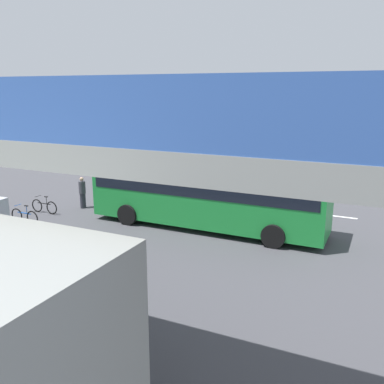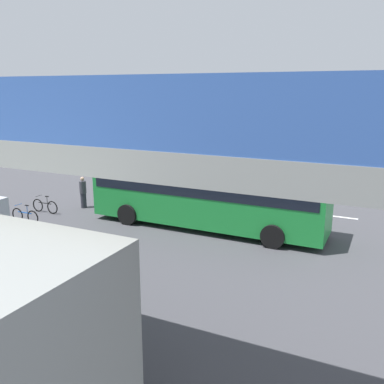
{
  "view_description": "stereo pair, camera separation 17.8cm",
  "coord_description": "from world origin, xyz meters",
  "px_view_note": "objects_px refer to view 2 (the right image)",
  "views": [
    {
      "loc": [
        -8.03,
        19.09,
        6.59
      ],
      "look_at": [
        0.56,
        0.8,
        1.6
      ],
      "focal_mm": 39.11,
      "sensor_mm": 36.0,
      "label": 1
    },
    {
      "loc": [
        -8.19,
        19.01,
        6.59
      ],
      "look_at": [
        0.56,
        0.8,
        1.6
      ],
      "focal_mm": 39.11,
      "sensor_mm": 36.0,
      "label": 2
    }
  ],
  "objects_px": {
    "traffic_sign": "(288,176)",
    "city_bus": "(206,190)",
    "bicycle_blue": "(25,216)",
    "bicycle_black": "(45,206)",
    "pedestrian": "(83,193)"
  },
  "relations": [
    {
      "from": "city_bus",
      "to": "bicycle_black",
      "type": "distance_m",
      "value": 9.16
    },
    {
      "from": "bicycle_black",
      "to": "bicycle_blue",
      "type": "xyz_separation_m",
      "value": [
        -0.42,
        1.79,
        0.0
      ]
    },
    {
      "from": "city_bus",
      "to": "bicycle_blue",
      "type": "bearing_deg",
      "value": 21.35
    },
    {
      "from": "pedestrian",
      "to": "city_bus",
      "type": "bearing_deg",
      "value": 178.59
    },
    {
      "from": "city_bus",
      "to": "pedestrian",
      "type": "height_order",
      "value": "city_bus"
    },
    {
      "from": "bicycle_black",
      "to": "pedestrian",
      "type": "distance_m",
      "value": 2.17
    },
    {
      "from": "bicycle_black",
      "to": "traffic_sign",
      "type": "distance_m",
      "value": 13.48
    },
    {
      "from": "bicycle_black",
      "to": "traffic_sign",
      "type": "xyz_separation_m",
      "value": [
        -11.72,
        -6.5,
        1.52
      ]
    },
    {
      "from": "traffic_sign",
      "to": "city_bus",
      "type": "bearing_deg",
      "value": 60.52
    },
    {
      "from": "bicycle_blue",
      "to": "city_bus",
      "type": "bearing_deg",
      "value": -158.65
    },
    {
      "from": "bicycle_black",
      "to": "traffic_sign",
      "type": "height_order",
      "value": "traffic_sign"
    },
    {
      "from": "pedestrian",
      "to": "traffic_sign",
      "type": "relative_size",
      "value": 0.64
    },
    {
      "from": "city_bus",
      "to": "pedestrian",
      "type": "relative_size",
      "value": 6.44
    },
    {
      "from": "city_bus",
      "to": "traffic_sign",
      "type": "height_order",
      "value": "city_bus"
    },
    {
      "from": "traffic_sign",
      "to": "bicycle_black",
      "type": "bearing_deg",
      "value": 29.02
    }
  ]
}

